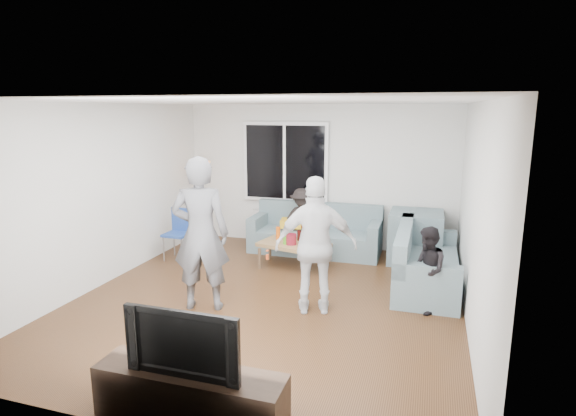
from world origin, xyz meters
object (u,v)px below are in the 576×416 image
(sofa_back_section, at_px, (315,229))
(player_right, at_px, (316,246))
(floor_lamp, at_px, (203,204))
(television, at_px, (188,339))
(side_chair, at_px, (177,235))
(player_left, at_px, (201,234))
(spectator_back, at_px, (302,220))
(sofa_right_section, at_px, (427,258))
(coffee_table, at_px, (294,255))
(spectator_right, at_px, (427,270))
(tv_console, at_px, (190,395))

(sofa_back_section, relative_size, player_right, 1.33)
(floor_lamp, relative_size, television, 1.60)
(television, bearing_deg, side_chair, 121.63)
(player_left, bearing_deg, television, 98.96)
(floor_lamp, distance_m, television, 5.20)
(player_right, xyz_separation_m, spectator_back, (-0.87, 2.46, -0.29))
(sofa_right_section, distance_m, floor_lamp, 4.21)
(player_left, distance_m, television, 2.26)
(player_right, bearing_deg, floor_lamp, -57.05)
(side_chair, distance_m, television, 4.35)
(coffee_table, distance_m, player_left, 2.13)
(player_right, xyz_separation_m, spectator_right, (1.32, 0.41, -0.31))
(sofa_right_section, bearing_deg, side_chair, 89.62)
(sofa_right_section, xyz_separation_m, side_chair, (-4.07, 0.03, 0.01))
(spectator_right, bearing_deg, sofa_back_section, -146.88)
(side_chair, xyz_separation_m, player_right, (2.75, -1.35, 0.43))
(player_right, distance_m, tv_console, 2.48)
(side_chair, xyz_separation_m, player_left, (1.33, -1.66, 0.55))
(sofa_right_section, relative_size, side_chair, 2.33)
(sofa_back_section, distance_m, spectator_right, 2.80)
(side_chair, height_order, tv_console, side_chair)
(sofa_right_section, bearing_deg, player_left, 120.74)
(coffee_table, bearing_deg, tv_console, -85.99)
(television, bearing_deg, floor_lamp, 115.95)
(coffee_table, xyz_separation_m, tv_console, (0.27, -3.90, 0.02))
(player_left, bearing_deg, tv_console, 98.96)
(side_chair, relative_size, player_right, 0.50)
(floor_lamp, height_order, player_right, player_right)
(sofa_back_section, distance_m, player_right, 2.54)
(sofa_back_section, relative_size, spectator_back, 2.01)
(coffee_table, relative_size, spectator_back, 0.96)
(player_right, bearing_deg, sofa_back_section, -92.59)
(sofa_right_section, distance_m, coffee_table, 2.09)
(player_left, xyz_separation_m, spectator_back, (0.55, 2.76, -0.41))
(side_chair, distance_m, tv_console, 4.34)
(floor_lamp, bearing_deg, player_left, -63.18)
(sofa_right_section, bearing_deg, sofa_back_section, 60.28)
(side_chair, relative_size, spectator_right, 0.78)
(spectator_back, xyz_separation_m, tv_console, (0.40, -4.80, -0.35))
(player_left, bearing_deg, side_chair, -66.99)
(sofa_right_section, distance_m, spectator_right, 0.92)
(tv_console, distance_m, television, 0.50)
(coffee_table, relative_size, player_left, 0.56)
(sofa_right_section, bearing_deg, coffee_table, 83.57)
(floor_lamp, relative_size, tv_console, 0.97)
(player_left, relative_size, spectator_back, 1.72)
(player_right, bearing_deg, television, 61.82)
(coffee_table, distance_m, tv_console, 3.91)
(sofa_back_section, bearing_deg, player_left, -106.36)
(player_right, bearing_deg, coffee_table, -81.11)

